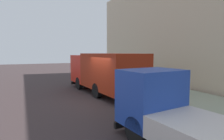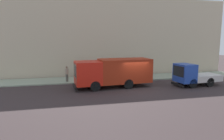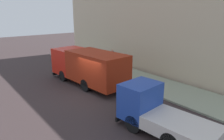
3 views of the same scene
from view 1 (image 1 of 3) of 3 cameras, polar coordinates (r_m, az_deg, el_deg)
The scene contains 8 objects.
ground at distance 11.13m, azimuth -2.18°, elevation -9.13°, with size 80.00×80.00×0.00m, color #362A2B.
sidewalk at distance 13.68m, azimuth 16.63°, elevation -6.35°, with size 3.55×30.00×0.12m, color #959F88.
building_facade at distance 15.19m, azimuth 23.69°, elevation 12.94°, with size 0.50×30.00×9.81m, color beige.
large_utility_truck at distance 12.93m, azimuth -2.45°, elevation -0.20°, with size 2.96×7.51×2.72m.
small_flatbed_truck at distance 5.85m, azimuth 18.51°, elevation -12.43°, with size 2.36×4.91×2.22m.
pedestrian_walking at distance 18.17m, azimuth 8.31°, elevation -0.32°, with size 0.49×0.49×1.69m.
pedestrian_standing at distance 18.21m, azimuth 0.86°, elevation -0.28°, with size 0.42×0.42×1.67m.
traffic_cone_orange at distance 16.78m, azimuth 4.21°, elevation -2.71°, with size 0.44×0.44×0.63m, color orange.
Camera 1 is at (-4.26, -9.90, 2.78)m, focal length 30.14 mm.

